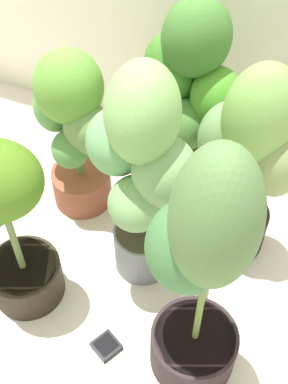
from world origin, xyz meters
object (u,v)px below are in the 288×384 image
object	(u,v)px
potted_plant_back_left	(74,128)
hygrometer_box	(106,346)
potted_plant_front_right	(200,271)
potted_plant_front_left	(4,219)
potted_plant_back_right	(249,157)
potted_plant_center	(142,170)
potted_plant_back_center	(189,101)

from	to	relation	value
potted_plant_back_left	hygrometer_box	xyz separation A→B (m)	(0.36, -0.55, -0.38)
potted_plant_front_right	potted_plant_front_left	distance (m)	0.63
potted_plant_front_right	hygrometer_box	world-z (taller)	potted_plant_front_right
potted_plant_back_right	potted_plant_front_left	distance (m)	0.79
potted_plant_front_left	potted_plant_front_right	bearing A→B (deg)	-1.86
potted_plant_back_left	potted_plant_center	bearing A→B (deg)	-29.96
potted_plant_back_right	hygrometer_box	bearing A→B (deg)	-114.10
potted_plant_back_center	potted_plant_back_right	distance (m)	0.31
potted_plant_back_right	potted_plant_front_left	size ratio (longest dim) A/B	1.15
potted_plant_back_right	hygrometer_box	size ratio (longest dim) A/B	7.55
potted_plant_back_center	potted_plant_front_left	size ratio (longest dim) A/B	1.22
potted_plant_back_center	potted_plant_front_left	world-z (taller)	potted_plant_back_center
potted_plant_center	potted_plant_back_left	bearing A→B (deg)	150.04
potted_plant_front_right	potted_plant_back_center	bearing A→B (deg)	111.39
potted_plant_back_center	potted_plant_front_left	distance (m)	0.74
potted_plant_front_right	hygrometer_box	xyz separation A→B (m)	(-0.26, -0.08, -0.51)
hygrometer_box	potted_plant_back_center	bearing A→B (deg)	-62.31
potted_plant_back_right	hygrometer_box	xyz separation A→B (m)	(-0.26, -0.58, -0.45)
potted_plant_front_right	potted_plant_center	bearing A→B (deg)	135.42
potted_plant_back_right	hygrometer_box	distance (m)	0.78
potted_plant_back_center	potted_plant_front_right	bearing A→B (deg)	-68.61
potted_plant_front_left	hygrometer_box	distance (m)	0.54
potted_plant_back_left	potted_plant_back_center	distance (m)	0.41
potted_plant_front_left	hygrometer_box	bearing A→B (deg)	-15.44
potted_plant_front_left	potted_plant_center	size ratio (longest dim) A/B	0.80
potted_plant_center	hygrometer_box	size ratio (longest dim) A/B	8.22
potted_plant_back_left	hygrometer_box	bearing A→B (deg)	-56.71
potted_plant_back_right	potted_plant_center	world-z (taller)	potted_plant_center
potted_plant_back_right	potted_plant_center	xyz separation A→B (m)	(-0.28, -0.23, 0.06)
potted_plant_back_left	potted_plant_front_right	bearing A→B (deg)	-37.15
potted_plant_back_left	hygrometer_box	distance (m)	0.75
potted_plant_front_right	potted_plant_front_left	bearing A→B (deg)	178.14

